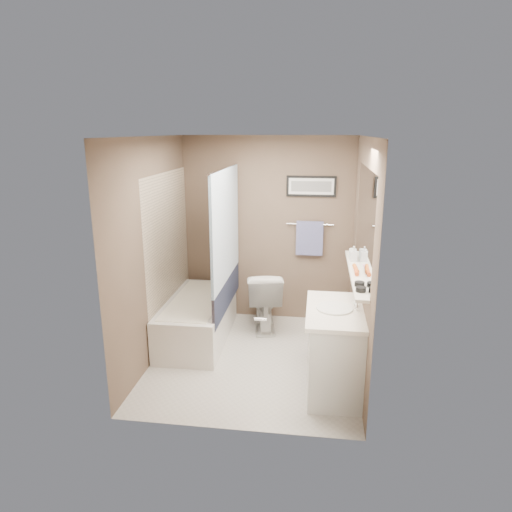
# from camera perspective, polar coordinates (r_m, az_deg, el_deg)

# --- Properties ---
(ground) EXTENTS (2.50, 2.50, 0.00)m
(ground) POSITION_cam_1_polar(r_m,az_deg,el_deg) (5.20, -0.23, -12.76)
(ground) COLOR #BCB7AF
(ground) RESTS_ON ground
(ceiling) EXTENTS (2.20, 2.50, 0.04)m
(ceiling) POSITION_cam_1_polar(r_m,az_deg,el_deg) (4.58, -0.26, 14.48)
(ceiling) COLOR white
(ceiling) RESTS_ON wall_back
(wall_back) EXTENTS (2.20, 0.04, 2.40)m
(wall_back) POSITION_cam_1_polar(r_m,az_deg,el_deg) (5.94, 1.42, 3.22)
(wall_back) COLOR brown
(wall_back) RESTS_ON ground
(wall_front) EXTENTS (2.20, 0.04, 2.40)m
(wall_front) POSITION_cam_1_polar(r_m,az_deg,el_deg) (3.60, -3.00, -5.05)
(wall_front) COLOR brown
(wall_front) RESTS_ON ground
(wall_left) EXTENTS (0.04, 2.50, 2.40)m
(wall_left) POSITION_cam_1_polar(r_m,az_deg,el_deg) (5.01, -12.57, 0.54)
(wall_left) COLOR brown
(wall_left) RESTS_ON ground
(wall_right) EXTENTS (0.04, 2.50, 2.40)m
(wall_right) POSITION_cam_1_polar(r_m,az_deg,el_deg) (4.73, 12.83, -0.37)
(wall_right) COLOR brown
(wall_right) RESTS_ON ground
(tile_surround) EXTENTS (0.02, 1.55, 2.00)m
(tile_surround) POSITION_cam_1_polar(r_m,az_deg,el_deg) (5.52, -10.80, -0.13)
(tile_surround) COLOR #C3AD93
(tile_surround) RESTS_ON wall_left
(curtain_rod) EXTENTS (0.02, 1.55, 0.02)m
(curtain_rod) POSITION_cam_1_polar(r_m,az_deg,el_deg) (5.16, -3.95, 10.89)
(curtain_rod) COLOR silver
(curtain_rod) RESTS_ON wall_left
(curtain_upper) EXTENTS (0.03, 1.45, 1.28)m
(curtain_upper) POSITION_cam_1_polar(r_m,az_deg,el_deg) (5.25, -3.82, 3.80)
(curtain_upper) COLOR white
(curtain_upper) RESTS_ON curtain_rod
(curtain_lower) EXTENTS (0.03, 1.45, 0.36)m
(curtain_lower) POSITION_cam_1_polar(r_m,az_deg,el_deg) (5.47, -3.66, -4.63)
(curtain_lower) COLOR #22283F
(curtain_lower) RESTS_ON curtain_rod
(mirror) EXTENTS (0.02, 1.60, 1.00)m
(mirror) POSITION_cam_1_polar(r_m,az_deg,el_deg) (4.49, 13.43, 4.27)
(mirror) COLOR silver
(mirror) RESTS_ON wall_right
(shelf) EXTENTS (0.12, 1.60, 0.03)m
(shelf) POSITION_cam_1_polar(r_m,az_deg,el_deg) (4.61, 12.35, -2.05)
(shelf) COLOR silver
(shelf) RESTS_ON wall_right
(towel_bar) EXTENTS (0.60, 0.02, 0.02)m
(towel_bar) POSITION_cam_1_polar(r_m,az_deg,el_deg) (5.87, 6.77, 3.97)
(towel_bar) COLOR silver
(towel_bar) RESTS_ON wall_back
(towel) EXTENTS (0.34, 0.05, 0.44)m
(towel) POSITION_cam_1_polar(r_m,az_deg,el_deg) (5.89, 6.71, 2.21)
(towel) COLOR #8489C0
(towel) RESTS_ON towel_bar
(art_frame) EXTENTS (0.62, 0.02, 0.26)m
(art_frame) POSITION_cam_1_polar(r_m,az_deg,el_deg) (5.81, 6.92, 8.65)
(art_frame) COLOR black
(art_frame) RESTS_ON wall_back
(art_mat) EXTENTS (0.56, 0.00, 0.20)m
(art_mat) POSITION_cam_1_polar(r_m,az_deg,el_deg) (5.79, 6.92, 8.63)
(art_mat) COLOR white
(art_mat) RESTS_ON art_frame
(art_image) EXTENTS (0.50, 0.00, 0.13)m
(art_image) POSITION_cam_1_polar(r_m,az_deg,el_deg) (5.79, 6.92, 8.63)
(art_image) COLOR #595959
(art_image) RESTS_ON art_mat
(door) EXTENTS (0.80, 0.02, 2.00)m
(door) POSITION_cam_1_polar(r_m,az_deg,el_deg) (3.60, 5.73, -8.50)
(door) COLOR silver
(door) RESTS_ON wall_front
(door_handle) EXTENTS (0.10, 0.02, 0.02)m
(door_handle) POSITION_cam_1_polar(r_m,az_deg,el_deg) (3.67, 0.57, -7.93)
(door_handle) COLOR silver
(door_handle) RESTS_ON door
(bathtub) EXTENTS (0.73, 1.51, 0.50)m
(bathtub) POSITION_cam_1_polar(r_m,az_deg,el_deg) (5.61, -7.29, -7.86)
(bathtub) COLOR white
(bathtub) RESTS_ON ground
(tub_rim) EXTENTS (0.56, 1.36, 0.02)m
(tub_rim) POSITION_cam_1_polar(r_m,az_deg,el_deg) (5.51, -7.38, -5.47)
(tub_rim) COLOR white
(tub_rim) RESTS_ON bathtub
(toilet) EXTENTS (0.55, 0.82, 0.77)m
(toilet) POSITION_cam_1_polar(r_m,az_deg,el_deg) (5.82, 1.01, -5.43)
(toilet) COLOR silver
(toilet) RESTS_ON ground
(vanity) EXTENTS (0.53, 0.91, 0.80)m
(vanity) POSITION_cam_1_polar(r_m,az_deg,el_deg) (4.55, 9.77, -11.70)
(vanity) COLOR silver
(vanity) RESTS_ON ground
(countertop) EXTENTS (0.54, 0.96, 0.04)m
(countertop) POSITION_cam_1_polar(r_m,az_deg,el_deg) (4.37, 9.89, -6.79)
(countertop) COLOR white
(countertop) RESTS_ON vanity
(sink_basin) EXTENTS (0.34, 0.34, 0.01)m
(sink_basin) POSITION_cam_1_polar(r_m,az_deg,el_deg) (4.36, 9.77, -6.44)
(sink_basin) COLOR silver
(sink_basin) RESTS_ON countertop
(faucet_spout) EXTENTS (0.02, 0.02, 0.10)m
(faucet_spout) POSITION_cam_1_polar(r_m,az_deg,el_deg) (4.36, 12.44, -6.01)
(faucet_spout) COLOR white
(faucet_spout) RESTS_ON countertop
(faucet_knob) EXTENTS (0.05, 0.05, 0.05)m
(faucet_knob) POSITION_cam_1_polar(r_m,az_deg,el_deg) (4.46, 12.33, -5.78)
(faucet_knob) COLOR white
(faucet_knob) RESTS_ON countertop
(candle_bowl_near) EXTENTS (0.09, 0.09, 0.04)m
(candle_bowl_near) POSITION_cam_1_polar(r_m,az_deg,el_deg) (4.04, 12.98, -4.08)
(candle_bowl_near) COLOR black
(candle_bowl_near) RESTS_ON shelf
(candle_bowl_far) EXTENTS (0.09, 0.09, 0.04)m
(candle_bowl_far) POSITION_cam_1_polar(r_m,az_deg,el_deg) (4.17, 12.81, -3.43)
(candle_bowl_far) COLOR black
(candle_bowl_far) RESTS_ON shelf
(hair_brush_front) EXTENTS (0.04, 0.22, 0.04)m
(hair_brush_front) POSITION_cam_1_polar(r_m,az_deg,el_deg) (4.54, 12.43, -1.84)
(hair_brush_front) COLOR #C94B1C
(hair_brush_front) RESTS_ON shelf
(hair_brush_back) EXTENTS (0.06, 0.22, 0.04)m
(hair_brush_back) POSITION_cam_1_polar(r_m,az_deg,el_deg) (4.62, 12.35, -1.52)
(hair_brush_back) COLOR orange
(hair_brush_back) RESTS_ON shelf
(pink_comb) EXTENTS (0.05, 0.16, 0.01)m
(pink_comb) POSITION_cam_1_polar(r_m,az_deg,el_deg) (4.75, 12.22, -1.26)
(pink_comb) COLOR pink
(pink_comb) RESTS_ON shelf
(glass_jar) EXTENTS (0.08, 0.08, 0.10)m
(glass_jar) POSITION_cam_1_polar(r_m,az_deg,el_deg) (5.07, 11.98, 0.34)
(glass_jar) COLOR white
(glass_jar) RESTS_ON shelf
(soap_bottle) EXTENTS (0.08, 0.08, 0.16)m
(soap_bottle) POSITION_cam_1_polar(r_m,az_deg,el_deg) (4.94, 12.10, 0.29)
(soap_bottle) COLOR #999999
(soap_bottle) RESTS_ON shelf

